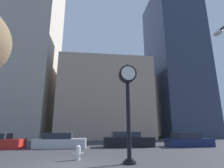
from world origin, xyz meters
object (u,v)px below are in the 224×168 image
at_px(street_clock, 128,95).
at_px(car_navy, 188,141).
at_px(fire_hydrant_near, 78,152).
at_px(car_silver, 60,141).
at_px(car_black, 128,140).

relative_size(street_clock, car_navy, 1.23).
height_order(car_navy, fire_hydrant_near, car_navy).
height_order(street_clock, car_navy, street_clock).
xyz_separation_m(street_clock, fire_hydrant_near, (-2.62, 1.41, -3.06)).
height_order(street_clock, fire_hydrant_near, street_clock).
bearing_deg(street_clock, fire_hydrant_near, 151.81).
distance_m(car_navy, fire_hydrant_near, 11.94).
height_order(car_silver, car_navy, car_navy).
xyz_separation_m(street_clock, car_black, (1.63, 8.07, -2.86)).
distance_m(car_black, car_navy, 5.93).
bearing_deg(car_black, car_silver, -178.15).
relative_size(car_silver, car_navy, 1.08).
xyz_separation_m(street_clock, car_silver, (-4.67, 7.95, -2.90)).
bearing_deg(street_clock, car_black, 78.55).
distance_m(car_silver, fire_hydrant_near, 6.85).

